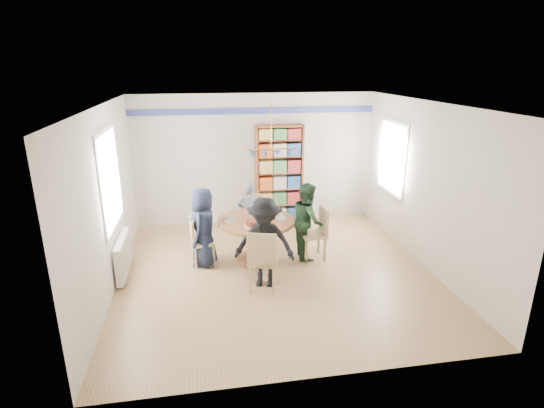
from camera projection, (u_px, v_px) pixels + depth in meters
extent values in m
plane|color=tan|center=(276.00, 272.00, 6.96)|extent=(5.00, 5.00, 0.00)
plane|color=white|center=(277.00, 104.00, 6.11)|extent=(5.00, 5.00, 0.00)
plane|color=beige|center=(255.00, 159.00, 8.87)|extent=(5.00, 0.00, 5.00)
plane|color=beige|center=(321.00, 266.00, 4.19)|extent=(5.00, 0.00, 5.00)
plane|color=beige|center=(107.00, 202.00, 6.13)|extent=(0.00, 5.00, 5.00)
plane|color=beige|center=(427.00, 186.00, 6.93)|extent=(0.00, 5.00, 5.00)
cube|color=navy|center=(255.00, 111.00, 8.54)|extent=(5.00, 0.02, 0.12)
cube|color=white|center=(110.00, 180.00, 6.34)|extent=(0.03, 1.32, 1.52)
cube|color=white|center=(111.00, 180.00, 6.34)|extent=(0.01, 1.20, 1.40)
cube|color=white|center=(392.00, 158.00, 8.08)|extent=(0.03, 1.12, 1.42)
cube|color=white|center=(391.00, 158.00, 8.08)|extent=(0.01, 1.00, 1.30)
cylinder|color=gold|center=(271.00, 126.00, 6.69)|extent=(0.01, 0.01, 0.75)
cylinder|color=gold|center=(271.00, 149.00, 6.81)|extent=(0.80, 0.02, 0.02)
cone|color=#445AC0|center=(253.00, 155.00, 6.79)|extent=(0.11, 0.11, 0.10)
cone|color=#445AC0|center=(265.00, 154.00, 6.82)|extent=(0.11, 0.11, 0.10)
cone|color=#445AC0|center=(277.00, 154.00, 6.85)|extent=(0.11, 0.11, 0.10)
cone|color=#445AC0|center=(289.00, 153.00, 6.88)|extent=(0.11, 0.11, 0.10)
cube|color=silver|center=(123.00, 256.00, 6.74)|extent=(0.10, 1.00, 0.60)
cube|color=silver|center=(123.00, 267.00, 6.38)|extent=(0.02, 0.06, 0.56)
cube|color=silver|center=(125.00, 261.00, 6.56)|extent=(0.02, 0.06, 0.56)
cube|color=silver|center=(127.00, 255.00, 6.75)|extent=(0.02, 0.06, 0.56)
cube|color=silver|center=(129.00, 250.00, 6.94)|extent=(0.02, 0.06, 0.56)
cube|color=silver|center=(131.00, 245.00, 7.12)|extent=(0.02, 0.06, 0.56)
cylinder|color=brown|center=(256.00, 221.00, 7.14)|extent=(1.30, 1.30, 0.05)
cylinder|color=brown|center=(256.00, 242.00, 7.26)|extent=(0.16, 0.16, 0.70)
cylinder|color=brown|center=(257.00, 259.00, 7.37)|extent=(0.70, 0.70, 0.04)
cube|color=tan|center=(203.00, 242.00, 7.13)|extent=(0.41, 0.41, 0.04)
cube|color=tan|center=(192.00, 231.00, 7.01)|extent=(0.08, 0.37, 0.44)
cube|color=tan|center=(214.00, 256.00, 7.10)|extent=(0.04, 0.04, 0.38)
cube|color=tan|center=(211.00, 249.00, 7.37)|extent=(0.04, 0.04, 0.38)
cube|color=tan|center=(196.00, 258.00, 7.02)|extent=(0.04, 0.04, 0.38)
cube|color=tan|center=(193.00, 251.00, 7.29)|extent=(0.04, 0.04, 0.38)
cube|color=tan|center=(313.00, 234.00, 7.35)|extent=(0.43, 0.43, 0.05)
cube|color=tan|center=(324.00, 220.00, 7.31)|extent=(0.06, 0.41, 0.49)
cube|color=tan|center=(301.00, 244.00, 7.54)|extent=(0.04, 0.04, 0.42)
cube|color=tan|center=(306.00, 251.00, 7.23)|extent=(0.04, 0.04, 0.42)
cube|color=tan|center=(318.00, 242.00, 7.61)|extent=(0.04, 0.04, 0.42)
cube|color=tan|center=(325.00, 249.00, 7.30)|extent=(0.04, 0.04, 0.42)
cube|color=tan|center=(251.00, 219.00, 8.14)|extent=(0.49, 0.49, 0.05)
cube|color=tan|center=(253.00, 205.00, 8.23)|extent=(0.38, 0.16, 0.46)
cube|color=tan|center=(242.00, 232.00, 8.08)|extent=(0.05, 0.05, 0.40)
cube|color=tan|center=(258.00, 233.00, 8.04)|extent=(0.05, 0.05, 0.40)
cube|color=tan|center=(245.00, 226.00, 8.38)|extent=(0.05, 0.05, 0.40)
cube|color=tan|center=(261.00, 227.00, 8.33)|extent=(0.05, 0.05, 0.40)
cube|color=tan|center=(263.00, 260.00, 6.33)|extent=(0.53, 0.53, 0.05)
cube|color=tan|center=(262.00, 250.00, 6.06)|extent=(0.42, 0.16, 0.51)
cube|color=tan|center=(276.00, 270.00, 6.55)|extent=(0.05, 0.05, 0.44)
cube|color=tan|center=(254.00, 269.00, 6.58)|extent=(0.05, 0.05, 0.44)
cube|color=tan|center=(274.00, 281.00, 6.22)|extent=(0.05, 0.05, 0.44)
cube|color=tan|center=(250.00, 280.00, 6.26)|extent=(0.05, 0.05, 0.44)
imported|color=#171E33|center=(204.00, 227.00, 7.04)|extent=(0.59, 0.75, 1.35)
imported|color=#1B3722|center=(307.00, 220.00, 7.35)|extent=(0.55, 0.68, 1.34)
imported|color=gray|center=(248.00, 212.00, 8.00)|extent=(0.47, 0.35, 1.17)
imported|color=black|center=(265.00, 243.00, 6.35)|extent=(1.02, 0.77, 1.41)
cube|color=brown|center=(257.00, 176.00, 8.82)|extent=(0.04, 0.30, 2.08)
cube|color=brown|center=(301.00, 174.00, 8.97)|extent=(0.04, 0.30, 2.08)
cube|color=brown|center=(279.00, 126.00, 8.57)|extent=(0.99, 0.30, 0.04)
cube|color=brown|center=(279.00, 220.00, 9.21)|extent=(0.99, 0.30, 0.06)
cube|color=brown|center=(278.00, 173.00, 9.02)|extent=(0.99, 0.02, 2.08)
cube|color=brown|center=(279.00, 204.00, 9.10)|extent=(0.93, 0.28, 0.02)
cube|color=brown|center=(279.00, 188.00, 8.99)|extent=(0.93, 0.28, 0.02)
cube|color=brown|center=(279.00, 172.00, 8.88)|extent=(0.93, 0.28, 0.02)
cube|color=brown|center=(279.00, 156.00, 8.77)|extent=(0.93, 0.28, 0.02)
cube|color=brown|center=(279.00, 139.00, 8.66)|extent=(0.93, 0.28, 0.02)
cube|color=#B04B1B|center=(265.00, 214.00, 9.10)|extent=(0.27, 0.22, 0.26)
cube|color=beige|center=(279.00, 213.00, 9.14)|extent=(0.27, 0.22, 0.26)
cube|color=navy|center=(292.00, 212.00, 9.19)|extent=(0.27, 0.22, 0.26)
cube|color=tan|center=(265.00, 198.00, 8.99)|extent=(0.27, 0.22, 0.26)
cube|color=#427742|center=(279.00, 198.00, 9.03)|extent=(0.27, 0.22, 0.26)
cube|color=maroon|center=(293.00, 197.00, 9.08)|extent=(0.27, 0.22, 0.26)
cube|color=#B04B1B|center=(265.00, 183.00, 8.88)|extent=(0.27, 0.22, 0.26)
cube|color=beige|center=(279.00, 182.00, 8.93)|extent=(0.27, 0.22, 0.26)
cube|color=navy|center=(293.00, 181.00, 8.97)|extent=(0.27, 0.22, 0.26)
cube|color=tan|center=(265.00, 167.00, 8.77)|extent=(0.27, 0.22, 0.26)
cube|color=#427742|center=(279.00, 166.00, 8.82)|extent=(0.27, 0.22, 0.26)
cube|color=maroon|center=(293.00, 165.00, 8.86)|extent=(0.27, 0.22, 0.26)
cube|color=#B04B1B|center=(265.00, 150.00, 8.66)|extent=(0.27, 0.22, 0.26)
cube|color=beige|center=(279.00, 150.00, 8.71)|extent=(0.27, 0.22, 0.26)
cube|color=navy|center=(294.00, 149.00, 8.76)|extent=(0.27, 0.22, 0.26)
cube|color=tan|center=(265.00, 134.00, 8.56)|extent=(0.27, 0.22, 0.22)
cube|color=#427742|center=(280.00, 134.00, 8.61)|extent=(0.27, 0.22, 0.22)
cube|color=maroon|center=(294.00, 133.00, 8.65)|extent=(0.27, 0.22, 0.22)
cylinder|color=white|center=(253.00, 213.00, 7.16)|extent=(0.11, 0.11, 0.22)
sphere|color=white|center=(253.00, 207.00, 7.13)|extent=(0.08, 0.08, 0.08)
cylinder|color=silver|center=(261.00, 210.00, 7.22)|extent=(0.06, 0.06, 0.25)
cylinder|color=#445AC0|center=(261.00, 203.00, 7.17)|extent=(0.03, 0.03, 0.03)
cylinder|color=white|center=(257.00, 215.00, 7.38)|extent=(0.27, 0.27, 0.01)
cylinder|color=brown|center=(257.00, 212.00, 7.37)|extent=(0.22, 0.22, 0.08)
cylinder|color=white|center=(253.00, 226.00, 6.87)|extent=(0.27, 0.27, 0.01)
cylinder|color=brown|center=(253.00, 223.00, 6.85)|extent=(0.22, 0.22, 0.08)
cylinder|color=white|center=(230.00, 221.00, 7.07)|extent=(0.18, 0.18, 0.01)
imported|color=white|center=(230.00, 219.00, 7.06)|extent=(0.11, 0.11, 0.09)
cylinder|color=white|center=(281.00, 218.00, 7.21)|extent=(0.18, 0.18, 0.01)
imported|color=white|center=(281.00, 216.00, 7.19)|extent=(0.09, 0.09, 0.08)
cylinder|color=white|center=(253.00, 211.00, 7.54)|extent=(0.18, 0.18, 0.01)
imported|color=white|center=(253.00, 209.00, 7.53)|extent=(0.11, 0.11, 0.09)
cylinder|color=white|center=(260.00, 229.00, 6.73)|extent=(0.18, 0.18, 0.01)
imported|color=white|center=(260.00, 227.00, 6.72)|extent=(0.09, 0.09, 0.08)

